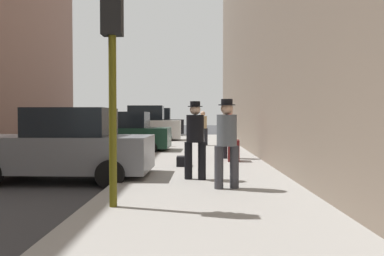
{
  "coord_description": "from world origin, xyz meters",
  "views": [
    {
      "loc": [
        5.8,
        -9.92,
        1.58
      ],
      "look_at": [
        5.67,
        4.46,
        1.14
      ],
      "focal_mm": 35.0,
      "sensor_mm": 36.0,
      "label": 1
    }
  ],
  "objects_px": {
    "parked_white_van": "(144,126)",
    "parked_gray_coupe": "(66,147)",
    "pedestrian_in_red_jacket": "(229,131)",
    "parked_black_suv": "(155,124)",
    "rolling_suitcase": "(233,150)",
    "pedestrian_in_tan_coat": "(203,126)",
    "fire_hydrant": "(167,139)",
    "pedestrian_with_fedora": "(195,136)",
    "pedestrian_with_beanie": "(227,139)",
    "duffel_bag": "(182,161)",
    "traffic_light": "(112,41)",
    "parked_dark_green_sedan": "(122,134)"
  },
  "relations": [
    {
      "from": "parked_white_van",
      "to": "parked_gray_coupe",
      "type": "bearing_deg",
      "value": -90.0
    },
    {
      "from": "parked_gray_coupe",
      "to": "pedestrian_in_red_jacket",
      "type": "relative_size",
      "value": 2.48
    },
    {
      "from": "parked_black_suv",
      "to": "rolling_suitcase",
      "type": "height_order",
      "value": "parked_black_suv"
    },
    {
      "from": "pedestrian_in_tan_coat",
      "to": "rolling_suitcase",
      "type": "relative_size",
      "value": 1.64
    },
    {
      "from": "fire_hydrant",
      "to": "parked_black_suv",
      "type": "bearing_deg",
      "value": 98.98
    },
    {
      "from": "pedestrian_with_fedora",
      "to": "pedestrian_with_beanie",
      "type": "relative_size",
      "value": 1.0
    },
    {
      "from": "parked_gray_coupe",
      "to": "pedestrian_with_beanie",
      "type": "distance_m",
      "value": 4.14
    },
    {
      "from": "parked_white_van",
      "to": "duffel_bag",
      "type": "height_order",
      "value": "parked_white_van"
    },
    {
      "from": "pedestrian_in_tan_coat",
      "to": "duffel_bag",
      "type": "bearing_deg",
      "value": -95.48
    },
    {
      "from": "traffic_light",
      "to": "pedestrian_with_beanie",
      "type": "xyz_separation_m",
      "value": [
        1.93,
        1.52,
        -1.62
      ]
    },
    {
      "from": "rolling_suitcase",
      "to": "parked_gray_coupe",
      "type": "bearing_deg",
      "value": -146.04
    },
    {
      "from": "parked_gray_coupe",
      "to": "pedestrian_with_fedora",
      "type": "height_order",
      "value": "pedestrian_with_fedora"
    },
    {
      "from": "fire_hydrant",
      "to": "rolling_suitcase",
      "type": "height_order",
      "value": "rolling_suitcase"
    },
    {
      "from": "parked_white_van",
      "to": "parked_black_suv",
      "type": "bearing_deg",
      "value": 90.0
    },
    {
      "from": "fire_hydrant",
      "to": "duffel_bag",
      "type": "height_order",
      "value": "fire_hydrant"
    },
    {
      "from": "pedestrian_in_red_jacket",
      "to": "rolling_suitcase",
      "type": "xyz_separation_m",
      "value": [
        0.07,
        -0.8,
        -0.61
      ]
    },
    {
      "from": "duffel_bag",
      "to": "parked_white_van",
      "type": "bearing_deg",
      "value": 102.97
    },
    {
      "from": "pedestrian_in_red_jacket",
      "to": "duffel_bag",
      "type": "height_order",
      "value": "pedestrian_in_red_jacket"
    },
    {
      "from": "traffic_light",
      "to": "pedestrian_in_red_jacket",
      "type": "height_order",
      "value": "traffic_light"
    },
    {
      "from": "rolling_suitcase",
      "to": "parked_white_van",
      "type": "bearing_deg",
      "value": 112.04
    },
    {
      "from": "parked_gray_coupe",
      "to": "pedestrian_in_red_jacket",
      "type": "bearing_deg",
      "value": 40.99
    },
    {
      "from": "parked_dark_green_sedan",
      "to": "fire_hydrant",
      "type": "distance_m",
      "value": 2.63
    },
    {
      "from": "fire_hydrant",
      "to": "duffel_bag",
      "type": "bearing_deg",
      "value": -82.15
    },
    {
      "from": "pedestrian_with_fedora",
      "to": "duffel_bag",
      "type": "xyz_separation_m",
      "value": [
        -0.38,
        2.31,
        -0.85
      ]
    },
    {
      "from": "pedestrian_with_fedora",
      "to": "duffel_bag",
      "type": "relative_size",
      "value": 4.04
    },
    {
      "from": "parked_black_suv",
      "to": "duffel_bag",
      "type": "relative_size",
      "value": 10.55
    },
    {
      "from": "traffic_light",
      "to": "pedestrian_with_fedora",
      "type": "distance_m",
      "value": 3.32
    },
    {
      "from": "parked_gray_coupe",
      "to": "rolling_suitcase",
      "type": "relative_size",
      "value": 4.08
    },
    {
      "from": "rolling_suitcase",
      "to": "pedestrian_with_fedora",
      "type": "bearing_deg",
      "value": -109.23
    },
    {
      "from": "traffic_light",
      "to": "pedestrian_with_fedora",
      "type": "bearing_deg",
      "value": 63.41
    },
    {
      "from": "parked_white_van",
      "to": "fire_hydrant",
      "type": "distance_m",
      "value": 5.33
    },
    {
      "from": "parked_gray_coupe",
      "to": "fire_hydrant",
      "type": "relative_size",
      "value": 6.02
    },
    {
      "from": "parked_black_suv",
      "to": "fire_hydrant",
      "type": "bearing_deg",
      "value": -81.02
    },
    {
      "from": "traffic_light",
      "to": "parked_gray_coupe",
      "type": "bearing_deg",
      "value": 120.29
    },
    {
      "from": "parked_white_van",
      "to": "pedestrian_with_fedora",
      "type": "relative_size",
      "value": 2.6
    },
    {
      "from": "parked_gray_coupe",
      "to": "parked_dark_green_sedan",
      "type": "distance_m",
      "value": 6.91
    },
    {
      "from": "fire_hydrant",
      "to": "pedestrian_with_beanie",
      "type": "height_order",
      "value": "pedestrian_with_beanie"
    },
    {
      "from": "traffic_light",
      "to": "pedestrian_with_fedora",
      "type": "xyz_separation_m",
      "value": [
        1.3,
        2.59,
        -1.62
      ]
    },
    {
      "from": "parked_dark_green_sedan",
      "to": "parked_white_van",
      "type": "height_order",
      "value": "parked_white_van"
    },
    {
      "from": "parked_gray_coupe",
      "to": "parked_black_suv",
      "type": "distance_m",
      "value": 20.21
    },
    {
      "from": "fire_hydrant",
      "to": "parked_gray_coupe",
      "type": "bearing_deg",
      "value": -101.59
    },
    {
      "from": "pedestrian_in_tan_coat",
      "to": "pedestrian_in_red_jacket",
      "type": "bearing_deg",
      "value": -82.33
    },
    {
      "from": "rolling_suitcase",
      "to": "traffic_light",
      "type": "bearing_deg",
      "value": -112.45
    },
    {
      "from": "pedestrian_in_red_jacket",
      "to": "duffel_bag",
      "type": "distance_m",
      "value": 2.67
    },
    {
      "from": "pedestrian_in_tan_coat",
      "to": "rolling_suitcase",
      "type": "distance_m",
      "value": 6.72
    },
    {
      "from": "traffic_light",
      "to": "pedestrian_in_red_jacket",
      "type": "distance_m",
      "value": 7.53
    },
    {
      "from": "pedestrian_with_fedora",
      "to": "pedestrian_in_tan_coat",
      "type": "bearing_deg",
      "value": 87.87
    },
    {
      "from": "parked_gray_coupe",
      "to": "rolling_suitcase",
      "type": "bearing_deg",
      "value": 33.96
    },
    {
      "from": "pedestrian_with_fedora",
      "to": "rolling_suitcase",
      "type": "relative_size",
      "value": 1.71
    },
    {
      "from": "parked_dark_green_sedan",
      "to": "pedestrian_with_beanie",
      "type": "distance_m",
      "value": 9.36
    }
  ]
}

